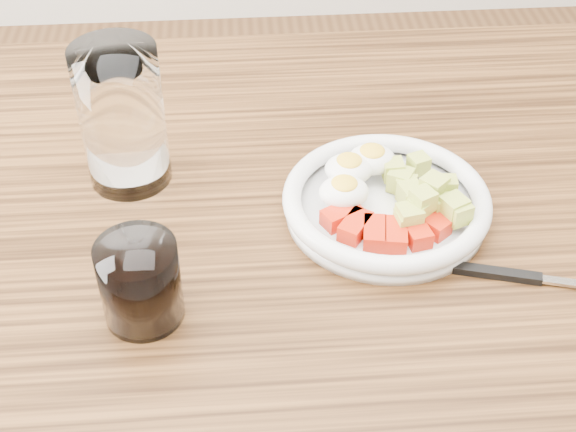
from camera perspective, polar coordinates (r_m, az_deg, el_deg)
name	(u,v)px	position (r m, az deg, el deg)	size (l,w,h in m)	color
dining_table	(297,308)	(0.91, 0.68, -6.59)	(1.50, 0.90, 0.77)	brown
bowl	(386,200)	(0.86, 6.99, 1.12)	(0.22, 0.22, 0.06)	white
fork	(522,277)	(0.83, 16.33, -4.16)	(0.18, 0.06, 0.01)	black
water_glass	(122,117)	(0.89, -11.71, 6.92)	(0.09, 0.09, 0.16)	white
coffee_glass	(140,282)	(0.75, -10.47, -4.67)	(0.08, 0.08, 0.09)	white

